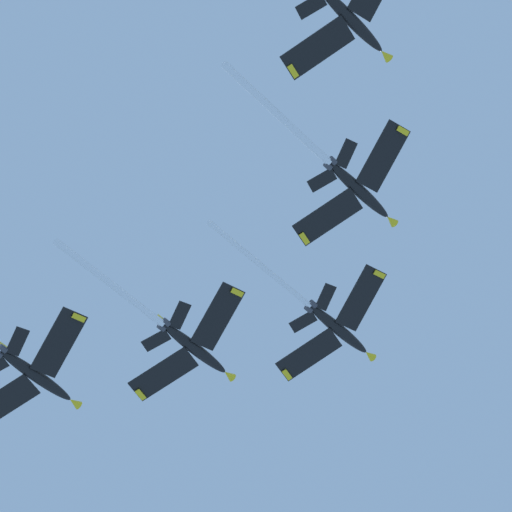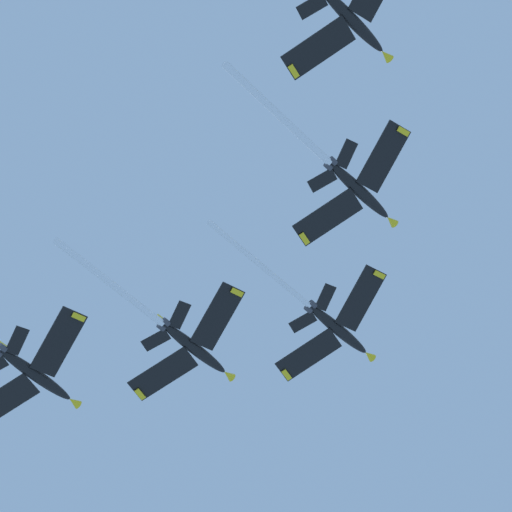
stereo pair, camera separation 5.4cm
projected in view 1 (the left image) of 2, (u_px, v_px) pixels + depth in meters
The scene contains 5 objects.
jet_lead at pixel (323, 317), 153.36m from camera, with size 26.30×21.46×14.00m.
jet_left_wing at pixel (173, 332), 147.16m from camera, with size 25.83×20.75×14.26m.
jet_right_wing at pixel (336, 169), 143.93m from camera, with size 26.34×21.47×14.39m.
jet_left_outer at pixel (15, 361), 141.79m from camera, with size 25.81×20.62×14.16m.
jet_right_outer at pixel (332, 0), 135.98m from camera, with size 23.36×19.65×12.53m.
Camera 1 is at (-34.56, -19.81, 1.98)m, focal length 79.09 mm.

